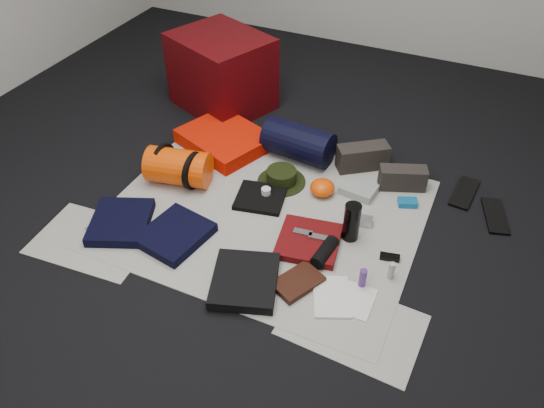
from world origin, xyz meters
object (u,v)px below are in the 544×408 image
at_px(sleeping_pad, 224,139).
at_px(compact_camera, 363,221).
at_px(water_bottle, 352,222).
at_px(paperback_book, 298,282).
at_px(red_cabinet, 222,72).
at_px(stuff_sack, 178,167).
at_px(navy_duffel, 298,142).

relative_size(sleeping_pad, compact_camera, 5.22).
distance_m(water_bottle, paperback_book, 0.42).
bearing_deg(paperback_book, water_bottle, 99.92).
relative_size(red_cabinet, stuff_sack, 1.70).
distance_m(navy_duffel, water_bottle, 0.73).
xyz_separation_m(sleeping_pad, compact_camera, (1.00, -0.33, -0.03)).
xyz_separation_m(sleeping_pad, stuff_sack, (-0.06, -0.43, 0.06)).
xyz_separation_m(compact_camera, paperback_book, (-0.15, -0.52, -0.00)).
distance_m(red_cabinet, navy_duffel, 0.81).
bearing_deg(sleeping_pad, red_cabinet, 119.07).
bearing_deg(stuff_sack, paperback_book, -25.57).
height_order(sleeping_pad, water_bottle, water_bottle).
bearing_deg(stuff_sack, navy_duffel, 43.88).
bearing_deg(red_cabinet, compact_camera, -9.57).
bearing_deg(red_cabinet, paperback_book, -27.49).
distance_m(compact_camera, paperback_book, 0.54).
xyz_separation_m(navy_duffel, water_bottle, (0.50, -0.53, -0.00)).
xyz_separation_m(sleeping_pad, paperback_book, (0.84, -0.86, -0.03)).
bearing_deg(compact_camera, red_cabinet, 137.76).
bearing_deg(navy_duffel, stuff_sack, -130.64).
height_order(navy_duffel, water_bottle, navy_duffel).
bearing_deg(paperback_book, compact_camera, 100.64).
distance_m(red_cabinet, paperback_book, 1.71).
relative_size(red_cabinet, sleeping_pad, 1.19).
xyz_separation_m(red_cabinet, compact_camera, (1.24, -0.78, -0.22)).
distance_m(red_cabinet, compact_camera, 1.48).
bearing_deg(red_cabinet, water_bottle, -14.19).
distance_m(sleeping_pad, navy_duffel, 0.47).
relative_size(water_bottle, paperback_book, 0.93).
height_order(water_bottle, paperback_book, water_bottle).
distance_m(stuff_sack, navy_duffel, 0.72).
height_order(sleeping_pad, paperback_book, sleeping_pad).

